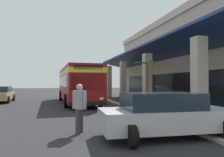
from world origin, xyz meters
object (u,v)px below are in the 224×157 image
object	(u,v)px
transit_bus	(77,82)
pedestrian	(79,105)
parked_sedan_tan	(1,94)
parked_sedan_silver	(166,114)
potted_palm	(147,99)

from	to	relation	value
transit_bus	pedestrian	xyz separation A→B (m)	(11.79, -0.98, -0.86)
parked_sedan_tan	pedestrian	size ratio (longest dim) A/B	2.54
parked_sedan_silver	potted_palm	bearing A→B (deg)	161.07
parked_sedan_silver	pedestrian	xyz separation A→B (m)	(-1.22, -2.71, 0.25)
parked_sedan_tan	potted_palm	size ratio (longest dim) A/B	1.35
transit_bus	parked_sedan_tan	xyz separation A→B (m)	(-2.31, -6.84, -1.10)
transit_bus	potted_palm	bearing A→B (deg)	33.10
parked_sedan_tan	pedestrian	xyz separation A→B (m)	(14.10, 5.86, 0.25)
parked_sedan_tan	transit_bus	bearing A→B (deg)	71.34
transit_bus	parked_sedan_silver	bearing A→B (deg)	7.60
transit_bus	parked_sedan_silver	world-z (taller)	transit_bus
pedestrian	potted_palm	xyz separation A→B (m)	(-5.56, 5.04, -0.29)
transit_bus	pedestrian	bearing A→B (deg)	-4.73
pedestrian	potted_palm	distance (m)	7.51
pedestrian	parked_sedan_tan	bearing A→B (deg)	-157.44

